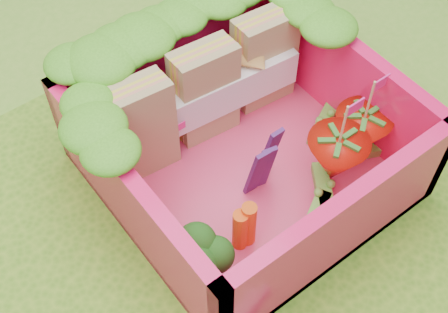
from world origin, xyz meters
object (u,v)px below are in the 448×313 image
(bento_box, at_px, (246,140))
(strawberry_right, at_px, (360,135))
(sandwich_stack, at_px, (206,92))
(broccoli, at_px, (201,258))
(strawberry_left, at_px, (335,160))

(bento_box, height_order, strawberry_right, strawberry_right)
(bento_box, bearing_deg, sandwich_stack, 88.82)
(broccoli, relative_size, strawberry_right, 0.60)
(broccoli, xyz_separation_m, strawberry_left, (0.81, 0.04, -0.03))
(bento_box, relative_size, broccoli, 4.21)
(bento_box, bearing_deg, broccoli, -146.11)
(broccoli, bearing_deg, strawberry_right, 4.68)
(strawberry_left, height_order, strawberry_right, strawberry_left)
(broccoli, bearing_deg, strawberry_left, 3.09)
(broccoli, height_order, strawberry_right, strawberry_right)
(strawberry_left, bearing_deg, bento_box, 134.31)
(sandwich_stack, height_order, broccoli, sandwich_stack)
(bento_box, bearing_deg, strawberry_right, -27.77)
(bento_box, relative_size, strawberry_right, 2.52)
(bento_box, bearing_deg, strawberry_left, -45.69)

